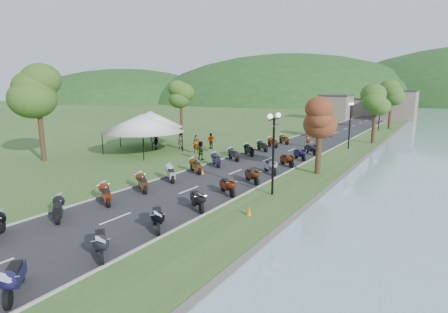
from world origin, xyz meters
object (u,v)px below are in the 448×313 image
Objects in this scene: vendor_tent_main at (143,134)px; pedestrian_a at (196,153)px; pedestrian_c at (156,150)px; pedestrian_b at (181,148)px.

pedestrian_a is (4.63, 2.82, -2.00)m from vendor_tent_main.
vendor_tent_main reaches higher than pedestrian_c.
pedestrian_a is at bearing 31.35° from vendor_tent_main.
pedestrian_c is at bearing 41.49° from pedestrian_b.
vendor_tent_main is 3.31× the size of pedestrian_b.
pedestrian_a is 1.08× the size of pedestrian_b.
pedestrian_b is 0.99× the size of pedestrian_c.
pedestrian_a reaches higher than pedestrian_c.
pedestrian_c is (-0.35, 2.12, -2.00)m from vendor_tent_main.
pedestrian_b is (-3.19, 1.35, 0.00)m from pedestrian_a.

